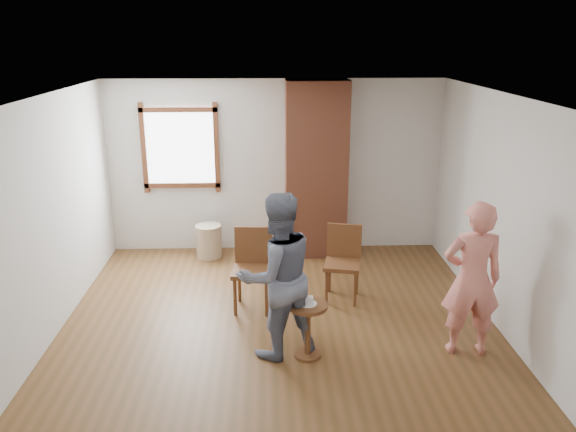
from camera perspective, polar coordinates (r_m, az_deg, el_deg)
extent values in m
plane|color=brown|center=(6.40, -0.84, -12.12)|extent=(5.50, 5.50, 0.00)
cube|color=silver|center=(8.50, -1.33, 5.04)|extent=(5.00, 0.04, 2.60)
cube|color=silver|center=(6.32, -24.21, -1.24)|extent=(0.04, 5.50, 2.60)
cube|color=silver|center=(6.41, 22.05, -0.69)|extent=(0.04, 5.50, 2.60)
cube|color=white|center=(5.56, -0.97, 11.70)|extent=(5.00, 5.50, 0.04)
cube|color=brown|center=(8.49, -10.89, 6.78)|extent=(1.14, 0.06, 1.34)
cube|color=white|center=(8.51, -10.87, 6.80)|extent=(1.00, 0.02, 1.20)
cube|color=#A35639|center=(8.29, 2.87, 4.68)|extent=(0.90, 0.50, 2.60)
cylinder|color=tan|center=(8.51, -8.04, -2.52)|extent=(0.46, 0.46, 0.50)
cylinder|color=black|center=(8.07, -2.29, -4.85)|extent=(0.19, 0.19, 0.15)
cube|color=brown|center=(6.78, -3.66, -5.62)|extent=(0.50, 0.50, 0.05)
cylinder|color=brown|center=(6.74, -5.40, -8.14)|extent=(0.04, 0.04, 0.49)
cylinder|color=brown|center=(6.70, -2.20, -8.24)|extent=(0.04, 0.04, 0.49)
cylinder|color=brown|center=(7.08, -4.97, -6.81)|extent=(0.04, 0.04, 0.49)
cylinder|color=brown|center=(7.04, -1.93, -6.89)|extent=(0.04, 0.04, 0.49)
cube|color=brown|center=(6.88, -3.51, -3.04)|extent=(0.46, 0.09, 0.49)
cube|color=brown|center=(7.06, 5.55, -4.94)|extent=(0.52, 0.52, 0.05)
cylinder|color=brown|center=(7.00, 3.91, -7.17)|extent=(0.04, 0.04, 0.47)
cylinder|color=brown|center=(6.98, 6.83, -7.35)|extent=(0.04, 0.04, 0.47)
cylinder|color=brown|center=(7.32, 4.22, -6.01)|extent=(0.04, 0.04, 0.47)
cylinder|color=brown|center=(7.30, 7.00, -6.17)|extent=(0.04, 0.04, 0.47)
cube|color=brown|center=(7.15, 5.73, -2.60)|extent=(0.44, 0.13, 0.47)
cylinder|color=brown|center=(5.77, 2.04, -9.11)|extent=(0.40, 0.40, 0.04)
cylinder|color=brown|center=(5.91, 2.01, -11.61)|extent=(0.06, 0.06, 0.54)
cylinder|color=brown|center=(6.05, 1.98, -13.87)|extent=(0.28, 0.28, 0.03)
cylinder|color=white|center=(5.76, 2.05, -8.90)|extent=(0.18, 0.18, 0.01)
cube|color=white|center=(5.75, 2.15, -8.59)|extent=(0.08, 0.07, 0.06)
imported|color=#121A33|center=(5.71, -1.12, -6.10)|extent=(1.05, 0.96, 1.76)
imported|color=#F38879|center=(6.05, 18.19, -6.12)|extent=(0.64, 0.44, 1.67)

